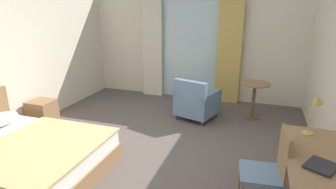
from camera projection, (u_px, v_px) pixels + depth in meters
ground at (139, 167)px, 4.00m from camera, size 5.69×7.26×0.10m
wall_back at (194, 44)px, 6.64m from camera, size 5.29×0.12×2.63m
balcony_glass_door at (190, 51)px, 6.64m from camera, size 1.43×0.02×2.31m
curtain_panel_left at (152, 48)px, 6.82m from camera, size 0.51×0.10×2.38m
curtain_panel_right at (229, 52)px, 6.25m from camera, size 0.54×0.10×2.38m
bed at (18, 156)px, 3.70m from camera, size 2.17×1.66×0.93m
nightstand at (43, 114)px, 5.15m from camera, size 0.44×0.41×0.52m
writing_desk at (318, 164)px, 2.74m from camera, size 0.62×1.44×0.76m
desk_chair at (271, 167)px, 2.98m from camera, size 0.50×0.50×0.95m
desk_lamp at (316, 105)px, 3.19m from camera, size 0.22×0.29×0.48m
closed_book at (321, 166)px, 2.52m from camera, size 0.34×0.36×0.03m
armchair_by_window at (196, 102)px, 5.52m from camera, size 0.89×0.91×0.84m
round_cafe_table at (254, 93)px, 5.50m from camera, size 0.59×0.59×0.74m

